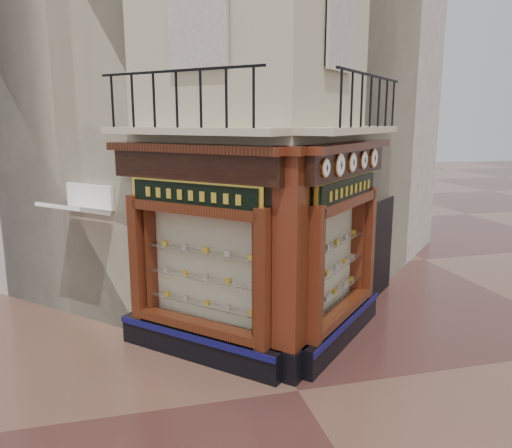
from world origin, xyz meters
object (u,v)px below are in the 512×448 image
object	(u,v)px
clock_a	(325,168)
awning	(82,330)
corner_pilaster	(290,269)
clock_d	(364,160)
clock_b	(340,165)
clock_c	(352,163)
signboard_left	(193,195)
signboard_right	(348,189)
clock_e	(374,158)

from	to	relation	value
clock_a	awning	xyz separation A→B (m)	(-4.22, 3.00, -3.62)
corner_pilaster	clock_d	size ratio (longest dim) A/B	11.50
clock_b	awning	size ratio (longest dim) A/B	0.31
clock_a	clock_c	size ratio (longest dim) A/B	0.86
clock_b	signboard_left	xyz separation A→B (m)	(-2.47, 0.61, -0.52)
corner_pilaster	clock_b	world-z (taller)	corner_pilaster
awning	signboard_right	distance (m)	6.29
clock_a	clock_b	size ratio (longest dim) A/B	0.76
clock_d	clock_e	world-z (taller)	clock_e
clock_a	signboard_right	bearing A→B (deg)	4.56
clock_a	awning	distance (m)	6.31
clock_a	signboard_left	distance (m)	2.34
clock_e	clock_a	bearing A→B (deg)	-180.00
clock_b	clock_c	world-z (taller)	clock_b
clock_a	clock_d	size ratio (longest dim) A/B	0.90
corner_pilaster	clock_b	distance (m)	1.99
clock_c	corner_pilaster	bearing A→B (deg)	165.21
corner_pilaster	signboard_left	size ratio (longest dim) A/B	1.94
clock_d	awning	distance (m)	6.83
corner_pilaster	signboard_left	xyz separation A→B (m)	(-1.46, 1.01, 1.15)
corner_pilaster	clock_d	world-z (taller)	corner_pilaster
clock_a	clock_b	xyz separation A→B (m)	(0.45, 0.45, 0.00)
awning	clock_e	bearing A→B (deg)	-146.43
clock_e	signboard_left	distance (m)	3.91
corner_pilaster	awning	bearing A→B (deg)	96.11
clock_c	signboard_left	world-z (taller)	clock_c
clock_d	signboard_left	world-z (taller)	clock_d
clock_a	clock_b	distance (m)	0.63
clock_c	clock_b	bearing A→B (deg)	180.00
clock_a	signboard_right	distance (m)	1.48
corner_pilaster	clock_c	world-z (taller)	corner_pilaster
signboard_right	clock_a	bearing A→B (deg)	-175.44
clock_d	corner_pilaster	bearing A→B (deg)	169.28
clock_b	signboard_right	size ratio (longest dim) A/B	0.19
signboard_left	clock_c	bearing A→B (deg)	-138.39
signboard_right	clock_b	bearing A→B (deg)	-171.65
awning	clock_b	bearing A→B (deg)	-163.64
clock_e	signboard_left	bearing A→B (deg)	145.79
clock_b	awning	bearing A→B (deg)	106.36
clock_b	clock_d	bearing A→B (deg)	0.00
clock_c	signboard_left	distance (m)	2.96
clock_a	clock_e	distance (m)	2.52
clock_b	signboard_right	distance (m)	0.92
clock_e	awning	distance (m)	7.11
clock_c	signboard_right	bearing A→B (deg)	39.75
clock_a	signboard_left	world-z (taller)	clock_a
signboard_left	clock_d	bearing A→B (deg)	-130.25
clock_a	clock_b	world-z (taller)	clock_b
clock_c	clock_e	distance (m)	1.27
signboard_left	awning	bearing A→B (deg)	3.59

